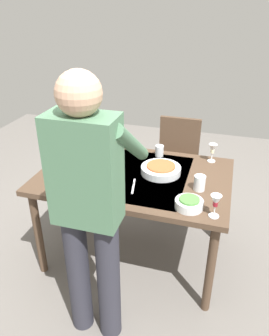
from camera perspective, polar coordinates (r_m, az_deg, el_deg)
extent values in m
plane|color=#66605B|center=(2.94, 0.00, -14.39)|extent=(6.00, 6.00, 0.00)
cube|color=#4C3828|center=(2.49, 0.00, -1.42)|extent=(1.43, 0.94, 0.04)
cube|color=#C6AD89|center=(2.49, 0.00, -1.06)|extent=(0.78, 0.80, 0.00)
cylinder|color=#4C3828|center=(2.96, 14.39, -6.04)|extent=(0.06, 0.06, 0.73)
cylinder|color=#4C3828|center=(3.22, -8.96, -2.48)|extent=(0.06, 0.06, 0.73)
cylinder|color=#4C3828|center=(2.33, 12.99, -16.75)|extent=(0.06, 0.06, 0.73)
cylinder|color=#4C3828|center=(2.65, -16.33, -10.84)|extent=(0.06, 0.06, 0.73)
cube|color=#352114|center=(3.27, 7.00, -0.20)|extent=(0.40, 0.40, 0.04)
cube|color=#4C3828|center=(3.32, 7.81, 4.93)|extent=(0.40, 0.04, 0.45)
cylinder|color=#4C3828|center=(3.51, 10.03, -2.57)|extent=(0.04, 0.04, 0.43)
cylinder|color=#4C3828|center=(3.55, 4.60, -1.81)|extent=(0.04, 0.04, 0.43)
cylinder|color=#4C3828|center=(3.22, 9.21, -5.52)|extent=(0.04, 0.04, 0.43)
cylinder|color=#4C3828|center=(3.26, 3.29, -4.64)|extent=(0.04, 0.04, 0.43)
cylinder|color=#2D2D38|center=(2.17, -9.69, -17.66)|extent=(0.14, 0.14, 0.88)
cylinder|color=#2D2D38|center=(2.11, -4.49, -18.96)|extent=(0.14, 0.14, 0.88)
cube|color=#4C7556|center=(1.69, -8.59, -0.57)|extent=(0.36, 0.20, 0.60)
sphere|color=tan|center=(1.54, -9.65, 12.61)|extent=(0.22, 0.22, 0.22)
cylinder|color=#4C7556|center=(1.92, -10.49, 5.31)|extent=(0.08, 0.52, 0.40)
cylinder|color=#4C7556|center=(1.80, -0.64, 4.20)|extent=(0.08, 0.52, 0.40)
cylinder|color=black|center=(2.51, -8.82, 1.55)|extent=(0.07, 0.07, 0.20)
cylinder|color=black|center=(2.45, -9.05, 4.48)|extent=(0.03, 0.03, 0.08)
cylinder|color=black|center=(2.44, -9.14, 5.51)|extent=(0.03, 0.03, 0.02)
cylinder|color=white|center=(2.08, 13.56, -8.07)|extent=(0.06, 0.06, 0.01)
cylinder|color=white|center=(2.06, 13.67, -7.21)|extent=(0.01, 0.01, 0.07)
cone|color=white|center=(2.02, 13.90, -5.53)|extent=(0.07, 0.07, 0.07)
cylinder|color=maroon|center=(2.04, 13.83, -6.06)|extent=(0.03, 0.03, 0.03)
cylinder|color=white|center=(2.74, 13.15, 1.20)|extent=(0.06, 0.06, 0.01)
cylinder|color=white|center=(2.73, 13.23, 1.91)|extent=(0.01, 0.01, 0.07)
cone|color=white|center=(2.70, 13.40, 3.30)|extent=(0.07, 0.07, 0.07)
cylinder|color=beige|center=(2.71, 13.35, 2.86)|extent=(0.03, 0.03, 0.03)
cylinder|color=silver|center=(2.75, 4.34, 2.98)|extent=(0.07, 0.07, 0.09)
cylinder|color=silver|center=(2.30, 11.21, -2.56)|extent=(0.08, 0.08, 0.11)
cylinder|color=silver|center=(2.53, -6.15, 0.61)|extent=(0.08, 0.08, 0.10)
cylinder|color=silver|center=(2.55, -12.07, 0.20)|extent=(0.07, 0.07, 0.09)
cylinder|color=silver|center=(2.49, 4.59, -0.34)|extent=(0.30, 0.30, 0.05)
cylinder|color=#C6562D|center=(2.48, 4.61, 0.13)|extent=(0.22, 0.22, 0.03)
cylinder|color=silver|center=(2.12, 9.43, -6.18)|extent=(0.18, 0.18, 0.05)
cylinder|color=#4C843D|center=(2.10, 9.48, -5.66)|extent=(0.13, 0.13, 0.03)
cylinder|color=silver|center=(2.75, -5.86, 2.00)|extent=(0.23, 0.23, 0.01)
cube|color=silver|center=(2.32, -0.19, -3.17)|extent=(0.05, 0.20, 0.00)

